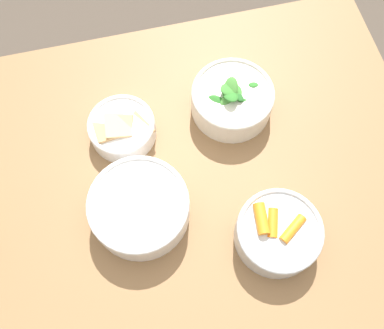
{
  "coord_description": "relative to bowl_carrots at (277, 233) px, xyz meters",
  "views": [
    {
      "loc": [
        0.03,
        0.23,
        1.54
      ],
      "look_at": [
        -0.04,
        -0.07,
        0.78
      ],
      "focal_mm": 40.0,
      "sensor_mm": 36.0,
      "label": 1
    }
  ],
  "objects": [
    {
      "name": "bowl_greens",
      "position": [
        0.01,
        -0.29,
        0.0
      ],
      "size": [
        0.17,
        0.17,
        0.09
      ],
      "color": "silver",
      "rests_on": "dining_table"
    },
    {
      "name": "dining_table",
      "position": [
        0.16,
        -0.09,
        -0.16
      ],
      "size": [
        1.04,
        0.87,
        0.75
      ],
      "color": "olive",
      "rests_on": "ground_plane"
    },
    {
      "name": "bowl_carrots",
      "position": [
        0.0,
        0.0,
        0.0
      ],
      "size": [
        0.15,
        0.15,
        0.07
      ],
      "color": "silver",
      "rests_on": "dining_table"
    },
    {
      "name": "ground_plane",
      "position": [
        0.16,
        -0.09,
        -0.78
      ],
      "size": [
        10.0,
        10.0,
        0.0
      ],
      "primitive_type": "plane",
      "color": "#4C4238"
    },
    {
      "name": "bowl_beans_hotdog",
      "position": [
        0.23,
        -0.1,
        -0.0
      ],
      "size": [
        0.19,
        0.19,
        0.07
      ],
      "color": "white",
      "rests_on": "dining_table"
    },
    {
      "name": "bowl_cookies",
      "position": [
        0.24,
        -0.28,
        -0.01
      ],
      "size": [
        0.13,
        0.14,
        0.05
      ],
      "color": "white",
      "rests_on": "dining_table"
    }
  ]
}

